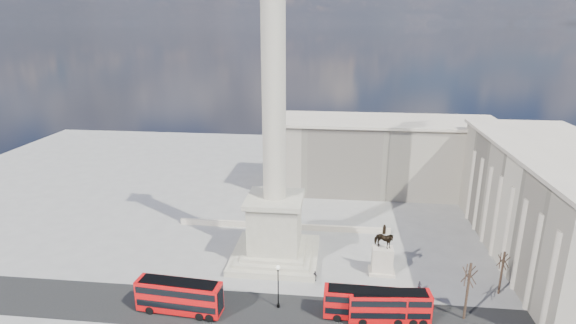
# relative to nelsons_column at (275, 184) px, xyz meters

# --- Properties ---
(ground) EXTENTS (180.00, 180.00, 0.00)m
(ground) POSITION_rel_nelsons_column_xyz_m (0.00, -5.00, -12.92)
(ground) COLOR gray
(ground) RESTS_ON ground
(asphalt_road) EXTENTS (120.00, 9.00, 0.01)m
(asphalt_road) POSITION_rel_nelsons_column_xyz_m (5.00, -15.00, -12.91)
(asphalt_road) COLOR black
(asphalt_road) RESTS_ON ground
(nelsons_column) EXTENTS (14.00, 14.00, 49.85)m
(nelsons_column) POSITION_rel_nelsons_column_xyz_m (0.00, 0.00, 0.00)
(nelsons_column) COLOR #B1AB93
(nelsons_column) RESTS_ON ground
(balustrade_wall) EXTENTS (40.00, 0.60, 1.10)m
(balustrade_wall) POSITION_rel_nelsons_column_xyz_m (0.00, 11.00, -12.37)
(balustrade_wall) COLOR #C1B4A0
(balustrade_wall) RESTS_ON ground
(building_east) EXTENTS (19.00, 46.00, 18.60)m
(building_east) POSITION_rel_nelsons_column_xyz_m (45.00, 5.00, -3.59)
(building_east) COLOR beige
(building_east) RESTS_ON ground
(building_northeast) EXTENTS (51.00, 17.00, 16.60)m
(building_northeast) POSITION_rel_nelsons_column_xyz_m (20.00, 35.00, -4.59)
(building_northeast) COLOR beige
(building_northeast) RESTS_ON ground
(red_bus_a) EXTENTS (11.70, 3.57, 4.67)m
(red_bus_a) POSITION_rel_nelsons_column_xyz_m (-10.56, -16.14, -10.47)
(red_bus_a) COLOR red
(red_bus_a) RESTS_ON ground
(red_bus_b) EXTENTS (10.69, 2.67, 4.32)m
(red_bus_b) POSITION_rel_nelsons_column_xyz_m (13.97, -14.72, -10.65)
(red_bus_b) COLOR red
(red_bus_b) RESTS_ON ground
(red_bus_c) EXTENTS (10.77, 3.42, 4.29)m
(red_bus_c) POSITION_rel_nelsons_column_xyz_m (17.08, -14.88, -10.67)
(red_bus_c) COLOR red
(red_bus_c) RESTS_ON ground
(victorian_lamp) EXTENTS (0.55, 0.55, 6.42)m
(victorian_lamp) POSITION_rel_nelsons_column_xyz_m (2.33, -13.58, -9.14)
(victorian_lamp) COLOR black
(victorian_lamp) RESTS_ON ground
(equestrian_statue) EXTENTS (3.95, 2.96, 8.23)m
(equestrian_statue) POSITION_rel_nelsons_column_xyz_m (17.16, -2.94, -10.06)
(equestrian_statue) COLOR #C1B4A0
(equestrian_statue) RESTS_ON ground
(bare_tree_near) EXTENTS (1.97, 1.97, 8.62)m
(bare_tree_near) POSITION_rel_nelsons_column_xyz_m (27.00, -13.29, -6.13)
(bare_tree_near) COLOR #332319
(bare_tree_near) RESTS_ON ground
(bare_tree_mid) EXTENTS (1.85, 1.85, 7.01)m
(bare_tree_mid) POSITION_rel_nelsons_column_xyz_m (33.46, -6.76, -7.40)
(bare_tree_mid) COLOR #332319
(bare_tree_mid) RESTS_ON ground
(bare_tree_far) EXTENTS (1.71, 1.71, 6.98)m
(bare_tree_far) POSITION_rel_nelsons_column_xyz_m (41.25, 9.20, -7.42)
(bare_tree_far) COLOR #332319
(bare_tree_far) RESTS_ON ground
(pedestrian_walking) EXTENTS (0.64, 0.44, 1.69)m
(pedestrian_walking) POSITION_rel_nelsons_column_xyz_m (22.16, -7.60, -12.07)
(pedestrian_walking) COLOR black
(pedestrian_walking) RESTS_ON ground
(pedestrian_standing) EXTENTS (1.12, 1.00, 1.88)m
(pedestrian_standing) POSITION_rel_nelsons_column_xyz_m (18.36, -11.50, -11.97)
(pedestrian_standing) COLOR black
(pedestrian_standing) RESTS_ON ground
(pedestrian_crossing) EXTENTS (0.91, 0.95, 1.59)m
(pedestrian_crossing) POSITION_rel_nelsons_column_xyz_m (6.97, -6.32, -12.12)
(pedestrian_crossing) COLOR black
(pedestrian_crossing) RESTS_ON ground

